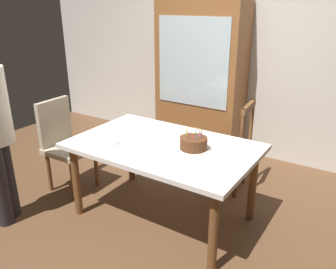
{
  "coord_description": "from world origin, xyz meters",
  "views": [
    {
      "loc": [
        1.52,
        -2.28,
        1.88
      ],
      "look_at": [
        0.05,
        0.0,
        0.83
      ],
      "focal_mm": 36.82,
      "sensor_mm": 36.0,
      "label": 1
    }
  ],
  "objects_px": {
    "plate_near_celebrant": "(108,141)",
    "chair_spindle_back": "(229,147)",
    "china_cabinet": "(200,80)",
    "birthday_cake": "(194,144)",
    "chair_upholstered": "(64,140)",
    "plate_far_side": "(169,134)",
    "dining_table": "(163,153)"
  },
  "relations": [
    {
      "from": "plate_near_celebrant",
      "to": "chair_spindle_back",
      "type": "distance_m",
      "value": 1.3
    },
    {
      "from": "chair_spindle_back",
      "to": "china_cabinet",
      "type": "xyz_separation_m",
      "value": [
        -0.74,
        0.73,
        0.49
      ]
    },
    {
      "from": "birthday_cake",
      "to": "china_cabinet",
      "type": "relative_size",
      "value": 0.15
    },
    {
      "from": "china_cabinet",
      "to": "birthday_cake",
      "type": "bearing_deg",
      "value": -63.89
    },
    {
      "from": "chair_upholstered",
      "to": "birthday_cake",
      "type": "bearing_deg",
      "value": 4.88
    },
    {
      "from": "birthday_cake",
      "to": "chair_upholstered",
      "type": "bearing_deg",
      "value": -175.12
    },
    {
      "from": "plate_far_side",
      "to": "chair_spindle_back",
      "type": "height_order",
      "value": "chair_spindle_back"
    },
    {
      "from": "plate_far_side",
      "to": "chair_spindle_back",
      "type": "bearing_deg",
      "value": 59.48
    },
    {
      "from": "plate_near_celebrant",
      "to": "plate_far_side",
      "type": "bearing_deg",
      "value": 51.62
    },
    {
      "from": "dining_table",
      "to": "chair_upholstered",
      "type": "distance_m",
      "value": 1.19
    },
    {
      "from": "birthday_cake",
      "to": "chair_spindle_back",
      "type": "distance_m",
      "value": 0.85
    },
    {
      "from": "plate_far_side",
      "to": "chair_spindle_back",
      "type": "relative_size",
      "value": 0.23
    },
    {
      "from": "chair_spindle_back",
      "to": "chair_upholstered",
      "type": "bearing_deg",
      "value": -147.91
    },
    {
      "from": "dining_table",
      "to": "chair_spindle_back",
      "type": "distance_m",
      "value": 0.89
    },
    {
      "from": "plate_near_celebrant",
      "to": "plate_far_side",
      "type": "height_order",
      "value": "same"
    },
    {
      "from": "plate_near_celebrant",
      "to": "chair_spindle_back",
      "type": "relative_size",
      "value": 0.23
    },
    {
      "from": "dining_table",
      "to": "birthday_cake",
      "type": "distance_m",
      "value": 0.31
    },
    {
      "from": "dining_table",
      "to": "chair_spindle_back",
      "type": "bearing_deg",
      "value": 71.63
    },
    {
      "from": "dining_table",
      "to": "china_cabinet",
      "type": "xyz_separation_m",
      "value": [
        -0.47,
        1.56,
        0.31
      ]
    },
    {
      "from": "birthday_cake",
      "to": "chair_upholstered",
      "type": "xyz_separation_m",
      "value": [
        -1.46,
        -0.12,
        -0.25
      ]
    },
    {
      "from": "birthday_cake",
      "to": "plate_near_celebrant",
      "type": "bearing_deg",
      "value": -159.96
    },
    {
      "from": "plate_far_side",
      "to": "chair_upholstered",
      "type": "bearing_deg",
      "value": -164.08
    },
    {
      "from": "plate_near_celebrant",
      "to": "chair_spindle_back",
      "type": "bearing_deg",
      "value": 55.92
    },
    {
      "from": "dining_table",
      "to": "china_cabinet",
      "type": "relative_size",
      "value": 0.83
    },
    {
      "from": "chair_upholstered",
      "to": "china_cabinet",
      "type": "xyz_separation_m",
      "value": [
        0.72,
        1.65,
        0.42
      ]
    },
    {
      "from": "plate_near_celebrant",
      "to": "chair_upholstered",
      "type": "distance_m",
      "value": 0.78
    },
    {
      "from": "chair_spindle_back",
      "to": "chair_upholstered",
      "type": "height_order",
      "value": "same"
    },
    {
      "from": "dining_table",
      "to": "plate_near_celebrant",
      "type": "bearing_deg",
      "value": -152.68
    },
    {
      "from": "chair_spindle_back",
      "to": "china_cabinet",
      "type": "height_order",
      "value": "china_cabinet"
    },
    {
      "from": "birthday_cake",
      "to": "chair_spindle_back",
      "type": "bearing_deg",
      "value": 90.4
    },
    {
      "from": "plate_far_side",
      "to": "china_cabinet",
      "type": "bearing_deg",
      "value": 106.23
    },
    {
      "from": "dining_table",
      "to": "birthday_cake",
      "type": "relative_size",
      "value": 5.66
    }
  ]
}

